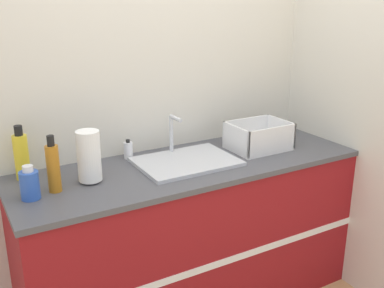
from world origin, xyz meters
name	(u,v)px	position (x,y,z in m)	size (l,w,h in m)	color
wall_back	(162,82)	(0.00, 0.66, 1.30)	(4.34, 0.06, 2.60)	beige
wall_right	(328,77)	(1.00, 0.31, 1.30)	(0.06, 2.63, 2.60)	beige
counter_cabinet	(191,234)	(0.00, 0.31, 0.45)	(1.97, 0.65, 0.90)	maroon
sink	(186,160)	(-0.03, 0.33, 0.92)	(0.54, 0.39, 0.24)	silver
paper_towel_roll	(89,156)	(-0.57, 0.33, 1.04)	(0.12, 0.12, 0.26)	#4C4C51
dish_rack	(259,139)	(0.47, 0.32, 0.96)	(0.35, 0.26, 0.16)	white
bottle_amber	(53,167)	(-0.75, 0.30, 1.03)	(0.06, 0.06, 0.28)	#B26B19
bottle_blue	(30,184)	(-0.86, 0.27, 0.97)	(0.09, 0.09, 0.16)	#2D56B7
bottle_yellow	(21,156)	(-0.85, 0.53, 1.03)	(0.07, 0.07, 0.28)	yellow
soap_dispenser	(128,150)	(-0.27, 0.55, 0.95)	(0.05, 0.05, 0.11)	silver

